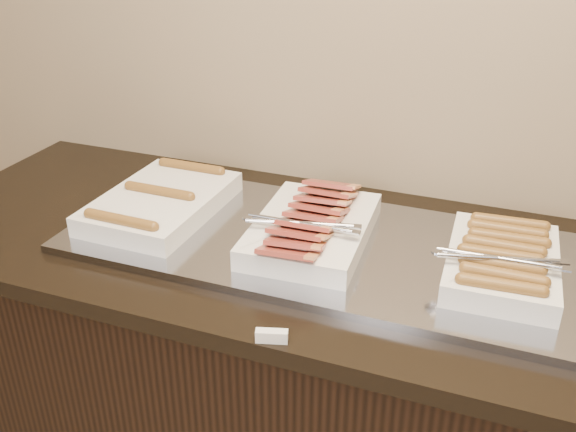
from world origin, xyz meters
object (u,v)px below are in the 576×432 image
object	(u,v)px
counter	(315,394)
dish_right	(502,261)
warming_tray	(323,245)
dish_center	(311,227)
dish_left	(161,202)

from	to	relation	value
counter	dish_right	world-z (taller)	dish_right
warming_tray	dish_right	distance (m)	0.40
counter	dish_center	world-z (taller)	dish_center
counter	dish_center	size ratio (longest dim) A/B	5.10
warming_tray	dish_left	world-z (taller)	dish_left
warming_tray	dish_left	size ratio (longest dim) A/B	3.01
warming_tray	dish_center	size ratio (longest dim) A/B	2.97
counter	dish_right	distance (m)	0.64
counter	dish_left	distance (m)	0.65
dish_left	dish_center	bearing A→B (deg)	0.51
dish_right	dish_center	bearing A→B (deg)	177.95
counter	dish_right	xyz separation A→B (m)	(0.41, -0.00, 0.50)
counter	dish_right	bearing A→B (deg)	-0.63
dish_right	dish_left	bearing A→B (deg)	177.76
warming_tray	dish_right	xyz separation A→B (m)	(0.40, -0.00, 0.04)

